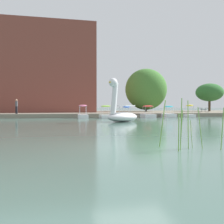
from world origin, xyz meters
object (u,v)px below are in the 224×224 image
(pedal_boat_blue, at_px, (127,114))
(pedal_boat_yellow, at_px, (190,114))
(person_on_path, at_px, (16,106))
(swan_boat, at_px, (121,113))
(pedal_boat_cyan, at_px, (169,114))
(tree_sapling_by_fence, at_px, (210,92))
(pedal_boat_red, at_px, (148,114))
(bicycle_parked, at_px, (203,110))
(pedal_boat_pink, at_px, (83,114))
(pedal_boat_lime, at_px, (106,114))
(tree_willow_near_path, at_px, (146,89))

(pedal_boat_blue, xyz_separation_m, pedal_boat_yellow, (8.01, -0.01, 0.03))
(person_on_path, bearing_deg, pedal_boat_blue, -12.31)
(swan_boat, bearing_deg, person_on_path, 132.80)
(swan_boat, height_order, pedal_boat_blue, swan_boat)
(pedal_boat_cyan, bearing_deg, person_on_path, 171.72)
(pedal_boat_blue, relative_size, tree_sapling_by_fence, 0.33)
(pedal_boat_red, height_order, bicycle_parked, pedal_boat_red)
(pedal_boat_pink, bearing_deg, pedal_boat_lime, -3.10)
(pedal_boat_lime, bearing_deg, pedal_boat_blue, 4.49)
(pedal_boat_cyan, relative_size, tree_willow_near_path, 0.28)
(bicycle_parked, bearing_deg, swan_boat, -141.33)
(bicycle_parked, bearing_deg, pedal_boat_cyan, -149.81)
(pedal_boat_cyan, bearing_deg, tree_willow_near_path, 81.99)
(pedal_boat_blue, relative_size, person_on_path, 1.27)
(swan_boat, relative_size, bicycle_parked, 2.12)
(pedal_boat_blue, height_order, person_on_path, person_on_path)
(pedal_boat_pink, height_order, pedal_boat_yellow, pedal_boat_yellow)
(person_on_path, bearing_deg, tree_willow_near_path, 28.65)
(pedal_boat_lime, relative_size, person_on_path, 1.42)
(pedal_boat_blue, xyz_separation_m, pedal_boat_red, (2.65, 0.08, 0.02))
(pedal_boat_pink, distance_m, pedal_boat_lime, 2.58)
(pedal_boat_red, distance_m, bicycle_parked, 10.71)
(pedal_boat_red, bearing_deg, pedal_boat_lime, -176.89)
(pedal_boat_yellow, bearing_deg, pedal_boat_pink, -179.80)
(pedal_boat_cyan, bearing_deg, pedal_boat_blue, -178.61)
(tree_sapling_by_fence, bearing_deg, person_on_path, -160.93)
(pedal_boat_red, xyz_separation_m, tree_sapling_by_fence, (16.75, 13.65, 3.43))
(tree_willow_near_path, height_order, bicycle_parked, tree_willow_near_path)
(pedal_boat_pink, xyz_separation_m, bicycle_parked, (17.57, 4.36, 0.36))
(pedal_boat_red, height_order, tree_sapling_by_fence, tree_sapling_by_fence)
(pedal_boat_red, bearing_deg, swan_boat, -123.95)
(tree_willow_near_path, bearing_deg, pedal_boat_lime, -125.41)
(pedal_boat_lime, xyz_separation_m, pedal_boat_blue, (2.51, 0.20, -0.02))
(person_on_path, distance_m, bicycle_parked, 25.01)
(pedal_boat_pink, height_order, tree_sapling_by_fence, tree_sapling_by_fence)
(pedal_boat_pink, distance_m, bicycle_parked, 18.11)
(pedal_boat_cyan, xyz_separation_m, bicycle_parked, (7.17, 4.17, 0.38))
(person_on_path, bearing_deg, tree_sapling_by_fence, 19.07)
(pedal_boat_blue, bearing_deg, pedal_boat_yellow, -0.09)
(tree_sapling_by_fence, distance_m, bicycle_parked, 12.09)
(pedal_boat_cyan, bearing_deg, swan_boat, -135.13)
(tree_sapling_by_fence, bearing_deg, pedal_boat_cyan, -135.99)
(bicycle_parked, bearing_deg, pedal_boat_pink, -166.08)
(tree_willow_near_path, relative_size, bicycle_parked, 4.95)
(pedal_boat_blue, bearing_deg, tree_sapling_by_fence, 35.29)
(pedal_boat_cyan, height_order, pedal_boat_yellow, pedal_boat_yellow)
(pedal_boat_pink, relative_size, tree_willow_near_path, 0.23)
(pedal_boat_yellow, height_order, tree_sapling_by_fence, tree_sapling_by_fence)
(pedal_boat_blue, height_order, pedal_boat_red, pedal_boat_red)
(pedal_boat_blue, bearing_deg, tree_willow_near_path, 61.86)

